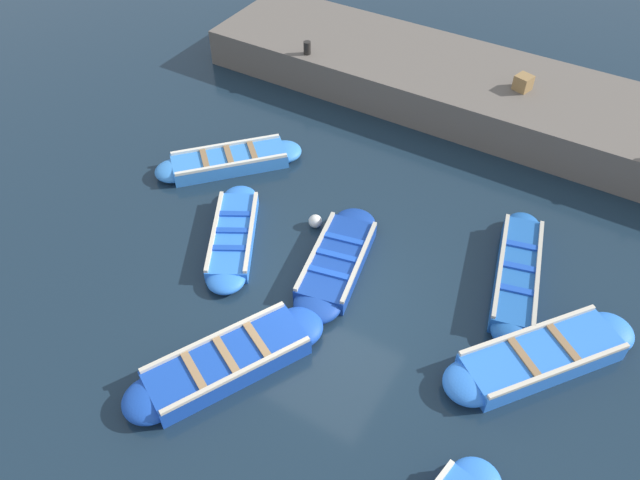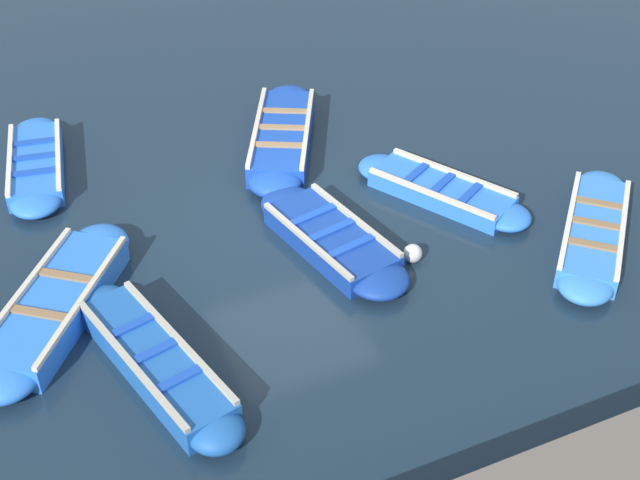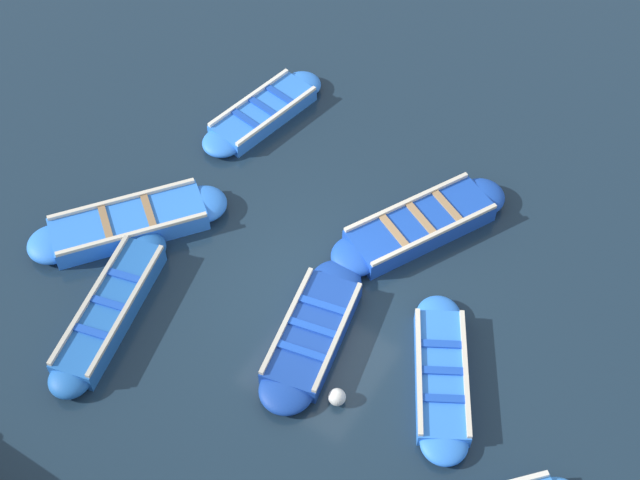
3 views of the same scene
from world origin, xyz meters
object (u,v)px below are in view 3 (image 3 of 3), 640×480
Objects in this scene: boat_mid_row at (312,333)px; boat_bow_out at (420,225)px; boat_far_corner at (129,224)px; boat_outer_left at (110,310)px; buoy_orange_near at (337,397)px; boat_alongside at (263,113)px; boat_outer_right at (441,375)px.

boat_bow_out is at bearing -7.89° from boat_mid_row.
boat_far_corner and boat_outer_left have the same top height.
boat_far_corner is at bearing 79.36° from buoy_orange_near.
boat_far_corner is 0.96× the size of boat_outer_left.
buoy_orange_near is (-4.91, -4.88, -0.01)m from boat_alongside.
boat_outer_right is 2.32m from boat_mid_row.
boat_bow_out reaches higher than boat_outer_right.
boat_mid_row is at bearing 172.11° from boat_bow_out.
boat_alongside is 0.87× the size of boat_bow_out.
boat_outer_right is 0.84× the size of boat_bow_out.
boat_alongside is 4.41m from boat_bow_out.
boat_far_corner reaches higher than boat_alongside.
boat_far_corner is 1.05× the size of boat_mid_row.
boat_bow_out is 3.98m from buoy_orange_near.
buoy_orange_near is (-0.82, -1.01, -0.02)m from boat_mid_row.
boat_outer_left reaches higher than boat_alongside.
boat_mid_row is 0.90× the size of boat_bow_out.
boat_alongside is (5.61, 0.61, -0.04)m from boat_outer_left.
boat_alongside is 1.04× the size of boat_outer_right.
boat_far_corner reaches higher than boat_mid_row.
boat_outer_left is 5.89m from boat_outer_right.
boat_outer_left is at bearing 109.77° from boat_outer_right.
boat_far_corner is at bearing 174.26° from boat_alongside.
boat_outer_left is 5.64m from boat_alongside.
boat_alongside is 11.23× the size of buoy_orange_near.
boat_outer_left is 12.64× the size of buoy_orange_near.
buoy_orange_near is at bearing -128.89° from boat_mid_row.
boat_outer_left is at bearing 115.01° from boat_mid_row.
boat_outer_right is at bearing -78.36° from boat_mid_row.
boat_mid_row reaches higher than buoy_orange_near.
boat_bow_out is 12.85× the size of buoy_orange_near.
boat_alongside is 7.13m from boat_outer_right.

